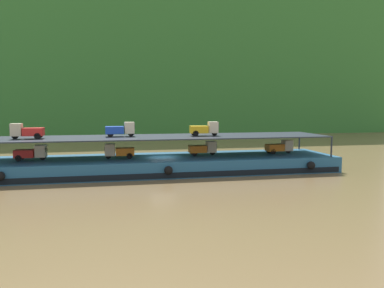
{
  "coord_description": "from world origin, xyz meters",
  "views": [
    {
      "loc": [
        -4.62,
        -36.16,
        6.45
      ],
      "look_at": [
        2.91,
        0.0,
        2.7
      ],
      "focal_mm": 35.49,
      "sensor_mm": 36.0,
      "label": 1
    }
  ],
  "objects_px": {
    "mini_truck_lower_aft": "(119,151)",
    "mini_truck_lower_stern": "(31,153)",
    "mini_truck_lower_mid": "(203,148)",
    "mini_truck_upper_mid": "(120,129)",
    "mini_truck_upper_stern": "(27,131)",
    "mini_truck_lower_fore": "(280,147)",
    "mini_truck_upper_fore": "(205,129)",
    "cargo_barge": "(163,165)"
  },
  "relations": [
    {
      "from": "mini_truck_lower_mid",
      "to": "mini_truck_lower_stern",
      "type": "bearing_deg",
      "value": -178.72
    },
    {
      "from": "mini_truck_lower_aft",
      "to": "mini_truck_upper_stern",
      "type": "xyz_separation_m",
      "value": [
        -7.99,
        -0.26,
        2.0
      ]
    },
    {
      "from": "mini_truck_lower_stern",
      "to": "mini_truck_upper_mid",
      "type": "bearing_deg",
      "value": 2.5
    },
    {
      "from": "mini_truck_lower_aft",
      "to": "mini_truck_lower_stern",
      "type": "bearing_deg",
      "value": 177.36
    },
    {
      "from": "mini_truck_upper_stern",
      "to": "mini_truck_upper_mid",
      "type": "bearing_deg",
      "value": 6.78
    },
    {
      "from": "mini_truck_lower_mid",
      "to": "mini_truck_lower_aft",
      "type": "bearing_deg",
      "value": -175.03
    },
    {
      "from": "mini_truck_lower_fore",
      "to": "mini_truck_upper_stern",
      "type": "height_order",
      "value": "mini_truck_upper_stern"
    },
    {
      "from": "mini_truck_upper_mid",
      "to": "mini_truck_upper_fore",
      "type": "height_order",
      "value": "same"
    },
    {
      "from": "mini_truck_lower_fore",
      "to": "mini_truck_lower_mid",
      "type": "bearing_deg",
      "value": 177.71
    },
    {
      "from": "mini_truck_lower_stern",
      "to": "cargo_barge",
      "type": "bearing_deg",
      "value": -1.12
    },
    {
      "from": "cargo_barge",
      "to": "mini_truck_upper_stern",
      "type": "xyz_separation_m",
      "value": [
        -12.12,
        -0.39,
        3.44
      ]
    },
    {
      "from": "mini_truck_lower_mid",
      "to": "mini_truck_upper_mid",
      "type": "relative_size",
      "value": 0.99
    },
    {
      "from": "mini_truck_lower_mid",
      "to": "mini_truck_upper_mid",
      "type": "distance_m",
      "value": 8.34
    },
    {
      "from": "mini_truck_lower_stern",
      "to": "mini_truck_upper_mid",
      "type": "xyz_separation_m",
      "value": [
        8.0,
        0.35,
        2.0
      ]
    },
    {
      "from": "mini_truck_lower_fore",
      "to": "mini_truck_lower_stern",
      "type": "bearing_deg",
      "value": -179.92
    },
    {
      "from": "mini_truck_lower_fore",
      "to": "mini_truck_upper_fore",
      "type": "xyz_separation_m",
      "value": [
        -8.15,
        -0.48,
        2.0
      ]
    },
    {
      "from": "mini_truck_lower_fore",
      "to": "mini_truck_upper_stern",
      "type": "distance_m",
      "value": 24.47
    },
    {
      "from": "mini_truck_lower_aft",
      "to": "cargo_barge",
      "type": "bearing_deg",
      "value": 1.75
    },
    {
      "from": "cargo_barge",
      "to": "mini_truck_lower_aft",
      "type": "relative_size",
      "value": 12.18
    },
    {
      "from": "mini_truck_upper_stern",
      "to": "mini_truck_upper_fore",
      "type": "relative_size",
      "value": 0.98
    },
    {
      "from": "mini_truck_lower_stern",
      "to": "mini_truck_upper_fore",
      "type": "distance_m",
      "value": 16.19
    },
    {
      "from": "mini_truck_lower_stern",
      "to": "mini_truck_lower_aft",
      "type": "xyz_separation_m",
      "value": [
        7.82,
        -0.36,
        0.0
      ]
    },
    {
      "from": "mini_truck_upper_mid",
      "to": "mini_truck_upper_fore",
      "type": "distance_m",
      "value": 8.1
    },
    {
      "from": "mini_truck_lower_aft",
      "to": "mini_truck_upper_mid",
      "type": "bearing_deg",
      "value": 75.47
    },
    {
      "from": "cargo_barge",
      "to": "mini_truck_lower_aft",
      "type": "bearing_deg",
      "value": -178.25
    },
    {
      "from": "cargo_barge",
      "to": "mini_truck_lower_aft",
      "type": "distance_m",
      "value": 4.38
    },
    {
      "from": "mini_truck_lower_stern",
      "to": "mini_truck_lower_aft",
      "type": "height_order",
      "value": "same"
    },
    {
      "from": "mini_truck_upper_stern",
      "to": "mini_truck_upper_fore",
      "type": "xyz_separation_m",
      "value": [
        16.24,
        0.18,
        0.0
      ]
    },
    {
      "from": "cargo_barge",
      "to": "mini_truck_upper_fore",
      "type": "bearing_deg",
      "value": -2.91
    },
    {
      "from": "mini_truck_lower_mid",
      "to": "mini_truck_upper_mid",
      "type": "xyz_separation_m",
      "value": [
        -8.09,
        -0.01,
        2.0
      ]
    },
    {
      "from": "mini_truck_lower_mid",
      "to": "mini_truck_upper_mid",
      "type": "bearing_deg",
      "value": -179.93
    },
    {
      "from": "mini_truck_lower_stern",
      "to": "mini_truck_upper_stern",
      "type": "height_order",
      "value": "mini_truck_upper_stern"
    },
    {
      "from": "cargo_barge",
      "to": "mini_truck_lower_mid",
      "type": "relative_size",
      "value": 12.32
    },
    {
      "from": "mini_truck_upper_fore",
      "to": "mini_truck_upper_mid",
      "type": "bearing_deg",
      "value": 174.38
    },
    {
      "from": "mini_truck_lower_fore",
      "to": "mini_truck_upper_fore",
      "type": "bearing_deg",
      "value": -176.64
    },
    {
      "from": "mini_truck_lower_stern",
      "to": "mini_truck_lower_fore",
      "type": "height_order",
      "value": "same"
    },
    {
      "from": "mini_truck_lower_fore",
      "to": "mini_truck_upper_mid",
      "type": "bearing_deg",
      "value": 178.89
    },
    {
      "from": "mini_truck_lower_fore",
      "to": "mini_truck_upper_mid",
      "type": "distance_m",
      "value": 16.33
    },
    {
      "from": "mini_truck_lower_aft",
      "to": "mini_truck_lower_mid",
      "type": "distance_m",
      "value": 8.31
    },
    {
      "from": "cargo_barge",
      "to": "mini_truck_lower_mid",
      "type": "distance_m",
      "value": 4.43
    },
    {
      "from": "mini_truck_lower_aft",
      "to": "mini_truck_lower_mid",
      "type": "bearing_deg",
      "value": 4.97
    },
    {
      "from": "mini_truck_lower_aft",
      "to": "mini_truck_upper_mid",
      "type": "distance_m",
      "value": 2.13
    }
  ]
}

